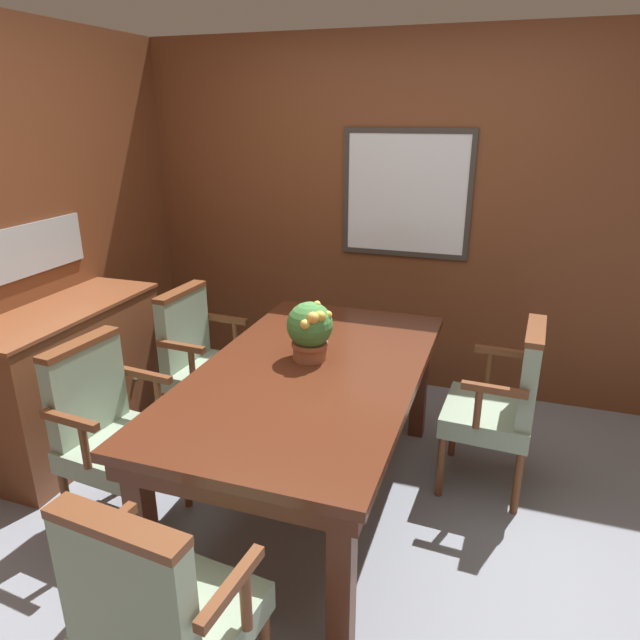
% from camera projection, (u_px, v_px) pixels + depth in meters
% --- Properties ---
extents(ground_plane, '(14.00, 14.00, 0.00)m').
position_uv_depth(ground_plane, '(308.00, 531.00, 2.81)').
color(ground_plane, gray).
extents(wall_back, '(7.20, 0.08, 2.45)m').
position_uv_depth(wall_back, '(395.00, 220.00, 4.00)').
color(wall_back, brown).
rests_on(wall_back, ground_plane).
extents(dining_table, '(1.04, 1.89, 0.77)m').
position_uv_depth(dining_table, '(310.00, 386.00, 2.81)').
color(dining_table, '#4C2314').
rests_on(dining_table, ground_plane).
extents(chair_right_far, '(0.47, 0.54, 0.94)m').
position_uv_depth(chair_right_far, '(503.00, 400.00, 2.98)').
color(chair_right_far, brown).
rests_on(chair_right_far, ground_plane).
extents(chair_head_near, '(0.55, 0.49, 0.94)m').
position_uv_depth(chair_head_near, '(159.00, 613.00, 1.72)').
color(chair_head_near, brown).
rests_on(chair_head_near, ground_plane).
extents(chair_left_near, '(0.49, 0.55, 0.94)m').
position_uv_depth(chair_left_near, '(109.00, 426.00, 2.74)').
color(chair_left_near, brown).
rests_on(chair_left_near, ground_plane).
extents(chair_left_far, '(0.48, 0.54, 0.94)m').
position_uv_depth(chair_left_far, '(201.00, 357.00, 3.51)').
color(chair_left_far, brown).
rests_on(chair_left_far, ground_plane).
extents(potted_plant, '(0.23, 0.24, 0.30)m').
position_uv_depth(potted_plant, '(310.00, 329.00, 2.83)').
color(potted_plant, '#9E5638').
rests_on(potted_plant, dining_table).
extents(sideboard_cabinet, '(0.49, 1.22, 0.89)m').
position_uv_depth(sideboard_cabinet, '(72.00, 378.00, 3.41)').
color(sideboard_cabinet, brown).
rests_on(sideboard_cabinet, ground_plane).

